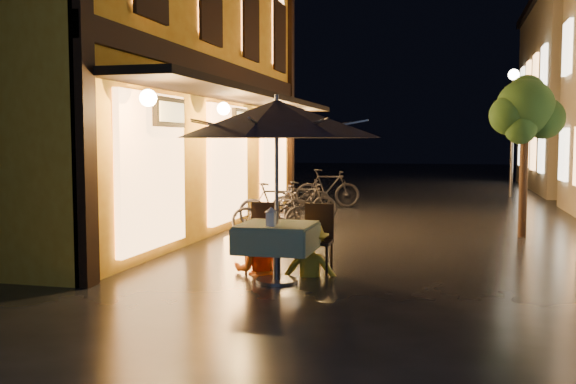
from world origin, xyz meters
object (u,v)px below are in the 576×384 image
(patio_umbrella, at_px, (277,119))
(table_lantern, at_px, (271,216))
(cafe_table, at_px, (277,238))
(person_orange, at_px, (258,221))
(bicycle_0, at_px, (272,213))
(person_yellow, at_px, (310,223))

(patio_umbrella, relative_size, table_lantern, 10.92)
(cafe_table, bearing_deg, person_orange, 127.90)
(person_orange, distance_m, bicycle_0, 3.82)
(cafe_table, relative_size, person_orange, 0.67)
(table_lantern, bearing_deg, person_orange, 117.17)
(patio_umbrella, distance_m, bicycle_0, 4.75)
(cafe_table, height_order, table_lantern, table_lantern)
(patio_umbrella, relative_size, person_orange, 1.86)
(person_yellow, relative_size, bicycle_0, 0.90)
(cafe_table, distance_m, bicycle_0, 4.43)
(patio_umbrella, height_order, bicycle_0, patio_umbrella)
(person_orange, bearing_deg, patio_umbrella, 116.92)
(patio_umbrella, distance_m, person_orange, 1.57)
(person_yellow, distance_m, bicycle_0, 4.05)
(person_orange, bearing_deg, cafe_table, 116.92)
(person_yellow, bearing_deg, bicycle_0, -80.45)
(person_orange, relative_size, person_yellow, 1.00)
(patio_umbrella, bearing_deg, person_orange, 127.90)
(person_yellow, bearing_deg, person_orange, -13.73)
(cafe_table, height_order, person_yellow, person_yellow)
(table_lantern, relative_size, person_orange, 0.17)
(cafe_table, bearing_deg, table_lantern, -90.00)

